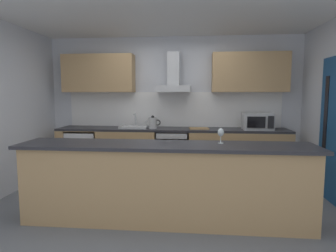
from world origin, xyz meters
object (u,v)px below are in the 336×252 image
object	(u,v)px
refrigerator	(85,152)
range_hood	(173,80)
chopping_board	(199,128)
kettle	(153,123)
microwave	(258,121)
sink	(134,126)
wine_glass	(221,133)
oven	(173,152)

from	to	relation	value
refrigerator	range_hood	size ratio (longest dim) A/B	1.18
chopping_board	refrigerator	bearing A→B (deg)	179.44
refrigerator	range_hood	distance (m)	2.15
kettle	range_hood	distance (m)	0.88
microwave	range_hood	size ratio (longest dim) A/B	0.69
sink	wine_glass	world-z (taller)	sink
sink	wine_glass	distance (m)	2.30
sink	kettle	size ratio (longest dim) A/B	1.73
kettle	range_hood	xyz separation A→B (m)	(0.36, 0.16, 0.78)
refrigerator	sink	xyz separation A→B (m)	(0.95, 0.01, 0.50)
refrigerator	wine_glass	bearing A→B (deg)	-37.08
kettle	range_hood	world-z (taller)	range_hood
refrigerator	sink	distance (m)	1.07
microwave	chopping_board	size ratio (longest dim) A/B	1.47
refrigerator	microwave	bearing A→B (deg)	-0.46
microwave	wine_glass	size ratio (longest dim) A/B	2.81
refrigerator	wine_glass	world-z (taller)	wine_glass
refrigerator	microwave	world-z (taller)	microwave
sink	range_hood	world-z (taller)	range_hood
kettle	chopping_board	size ratio (longest dim) A/B	0.85
sink	chopping_board	size ratio (longest dim) A/B	1.47
oven	refrigerator	bearing A→B (deg)	-179.91
refrigerator	kettle	bearing A→B (deg)	-1.37
sink	refrigerator	bearing A→B (deg)	-179.17
kettle	refrigerator	bearing A→B (deg)	178.63
oven	kettle	xyz separation A→B (m)	(-0.36, -0.03, 0.55)
sink	kettle	bearing A→B (deg)	-7.25
wine_glass	oven	bearing A→B (deg)	111.56
oven	microwave	xyz separation A→B (m)	(1.49, -0.03, 0.59)
sink	range_hood	distance (m)	1.12
microwave	range_hood	xyz separation A→B (m)	(-1.49, 0.16, 0.74)
microwave	wine_glass	world-z (taller)	microwave
oven	sink	xyz separation A→B (m)	(-0.71, 0.01, 0.47)
oven	kettle	distance (m)	0.66
refrigerator	chopping_board	bearing A→B (deg)	-0.56
oven	sink	world-z (taller)	sink
microwave	sink	distance (m)	2.21
kettle	wine_glass	size ratio (longest dim) A/B	1.62
microwave	sink	size ratio (longest dim) A/B	1.00
microwave	chopping_board	bearing A→B (deg)	179.77
oven	microwave	distance (m)	1.61
oven	wine_glass	world-z (taller)	wine_glass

